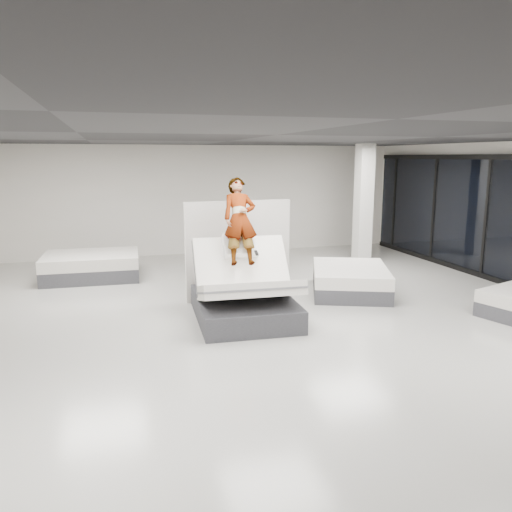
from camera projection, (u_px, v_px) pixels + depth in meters
name	position (u px, v px, depth m)	size (l,w,h in m)	color
room	(276.00, 235.00, 8.22)	(14.00, 14.04, 3.20)	#AFAEA5
hero_bed	(244.00, 295.00, 8.86)	(1.80, 2.32, 1.51)	#3B3C40
person	(240.00, 239.00, 9.01)	(0.61, 0.40, 1.68)	slate
remote	(256.00, 253.00, 8.76)	(0.05, 0.14, 0.03)	black
divider_panel	(239.00, 250.00, 10.13)	(2.20, 0.10, 2.00)	silver
flat_bed_right_far	(350.00, 280.00, 10.64)	(2.17, 2.46, 0.56)	#3B3C40
flat_bed_left_far	(92.00, 266.00, 11.91)	(2.24, 1.72, 0.60)	#3B3C40
column	(363.00, 204.00, 13.55)	(0.40, 0.40, 3.20)	silver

